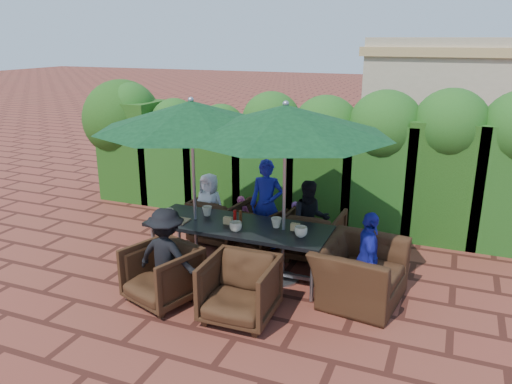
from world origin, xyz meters
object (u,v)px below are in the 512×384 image
at_px(chair_far_left, 220,218).
at_px(chair_far_mid, 258,226).
at_px(dining_table, 238,229).
at_px(chair_end_right, 360,263).
at_px(umbrella_left, 191,116).
at_px(chair_near_left, 162,272).
at_px(chair_near_right, 240,287).
at_px(chair_far_right, 314,232).
at_px(umbrella_right, 285,120).

height_order(chair_far_left, chair_far_mid, chair_far_left).
xyz_separation_m(dining_table, chair_far_left, (-0.77, 0.98, -0.27)).
relative_size(chair_far_left, chair_end_right, 0.71).
bearing_deg(chair_far_mid, umbrella_left, 79.37).
distance_m(chair_near_left, chair_near_right, 1.07).
bearing_deg(umbrella_left, chair_far_right, 33.18).
relative_size(dining_table, chair_far_right, 3.08).
distance_m(chair_far_left, chair_far_mid, 0.67).
bearing_deg(chair_far_right, chair_end_right, 132.39).
xyz_separation_m(umbrella_left, chair_near_right, (1.14, -1.03, -1.80)).
relative_size(chair_near_left, chair_end_right, 0.71).
xyz_separation_m(dining_table, chair_far_right, (0.83, 0.94, -0.27)).
relative_size(umbrella_left, chair_far_left, 3.19).
xyz_separation_m(chair_far_left, chair_near_left, (0.19, -2.02, -0.00)).
bearing_deg(chair_far_right, chair_near_left, 56.15).
relative_size(chair_far_left, chair_near_right, 0.98).
distance_m(dining_table, chair_near_right, 1.19).
relative_size(chair_far_right, chair_near_left, 1.02).
xyz_separation_m(umbrella_left, chair_near_left, (0.07, -1.01, -1.81)).
distance_m(chair_far_right, chair_end_right, 1.33).
bearing_deg(chair_far_left, chair_end_right, 163.28).
bearing_deg(umbrella_left, dining_table, 2.77).
bearing_deg(chair_end_right, chair_far_mid, 66.62).
height_order(umbrella_left, chair_far_mid, umbrella_left).
bearing_deg(chair_far_mid, chair_near_right, 123.02).
height_order(umbrella_right, chair_end_right, umbrella_right).
bearing_deg(chair_far_mid, dining_table, 113.11).
bearing_deg(chair_far_right, chair_far_left, 0.14).
bearing_deg(umbrella_right, chair_far_left, 146.76).
bearing_deg(umbrella_right, umbrella_left, -176.14).
height_order(dining_table, umbrella_right, umbrella_right).
height_order(chair_far_left, chair_far_right, chair_far_right).
distance_m(chair_near_left, chair_end_right, 2.48).
bearing_deg(dining_table, chair_near_right, -65.38).
xyz_separation_m(umbrella_right, chair_far_left, (-1.41, 0.92, -1.81)).
relative_size(chair_far_right, chair_end_right, 0.72).
height_order(chair_far_left, chair_near_left, chair_far_left).
bearing_deg(chair_far_mid, umbrella_right, 145.17).
relative_size(umbrella_right, chair_near_left, 3.39).
bearing_deg(chair_far_right, umbrella_left, 34.86).
height_order(umbrella_right, chair_far_right, umbrella_right).
xyz_separation_m(chair_far_right, chair_near_right, (-0.35, -2.00, 0.01)).
xyz_separation_m(umbrella_left, umbrella_right, (1.29, 0.09, 0.00)).
relative_size(chair_far_left, chair_far_mid, 1.15).
distance_m(umbrella_right, chair_end_right, 2.02).
bearing_deg(chair_near_left, chair_far_mid, 95.65).
bearing_deg(chair_far_left, umbrella_right, 153.06).
distance_m(dining_table, umbrella_right, 1.67).
bearing_deg(umbrella_right, chair_end_right, -6.69).
bearing_deg(chair_end_right, dining_table, 95.09).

